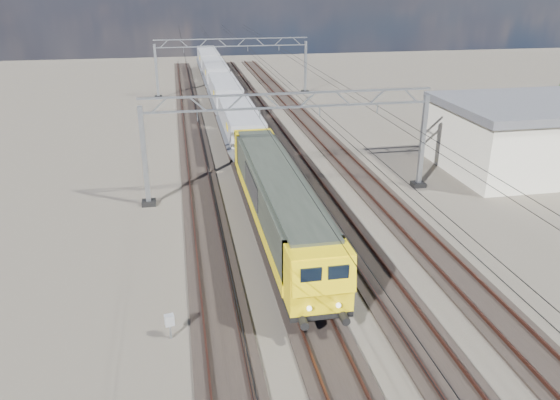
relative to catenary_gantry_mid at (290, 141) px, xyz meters
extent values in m
plane|color=#2B2720|center=(0.00, -4.00, -3.91)|extent=(160.00, 160.00, 0.00)
cube|color=black|center=(-6.00, -4.00, -3.85)|extent=(2.60, 140.00, 0.12)
cube|color=#502A20|center=(-6.72, -4.00, -3.69)|extent=(0.08, 140.00, 0.16)
cube|color=#502A20|center=(-5.28, -4.00, -3.69)|extent=(0.08, 140.00, 0.16)
cube|color=black|center=(-2.00, -4.00, -3.85)|extent=(2.60, 140.00, 0.12)
cube|color=#502A20|center=(-2.72, -4.00, -3.69)|extent=(0.08, 140.00, 0.16)
cube|color=#502A20|center=(-1.28, -4.00, -3.69)|extent=(0.08, 140.00, 0.16)
cube|color=black|center=(2.00, -4.00, -3.85)|extent=(2.60, 140.00, 0.12)
cube|color=#502A20|center=(1.28, -4.00, -3.69)|extent=(0.08, 140.00, 0.16)
cube|color=#502A20|center=(2.72, -4.00, -3.69)|extent=(0.08, 140.00, 0.16)
cube|color=black|center=(6.00, -4.00, -3.85)|extent=(2.60, 140.00, 0.12)
cube|color=#502A20|center=(5.28, -4.00, -3.69)|extent=(0.08, 140.00, 0.16)
cube|color=#502A20|center=(6.72, -4.00, -3.69)|extent=(0.08, 140.00, 0.16)
cube|color=gray|center=(-9.50, 0.00, -0.61)|extent=(0.30, 0.30, 6.60)
cube|color=gray|center=(9.50, 0.00, -0.61)|extent=(0.30, 0.30, 6.60)
cube|color=black|center=(-9.50, 0.00, -3.76)|extent=(0.90, 0.90, 0.30)
cube|color=black|center=(9.50, 0.00, -3.76)|extent=(0.90, 0.90, 0.30)
cube|color=gray|center=(0.00, 0.00, 3.14)|extent=(19.30, 0.18, 0.12)
cube|color=gray|center=(0.00, 0.00, 2.24)|extent=(19.30, 0.18, 0.12)
cube|color=gray|center=(-8.31, 0.00, 2.69)|extent=(1.03, 0.10, 0.94)
cube|color=gray|center=(-5.94, 0.00, 2.69)|extent=(1.03, 0.10, 0.94)
cube|color=gray|center=(-3.56, 0.00, 2.69)|extent=(1.03, 0.10, 0.94)
cube|color=gray|center=(-1.19, 0.00, 2.69)|extent=(1.03, 0.10, 0.94)
cube|color=gray|center=(1.19, 0.00, 2.69)|extent=(1.03, 0.10, 0.94)
cube|color=gray|center=(3.56, 0.00, 2.69)|extent=(1.03, 0.10, 0.94)
cube|color=gray|center=(5.94, 0.00, 2.69)|extent=(1.03, 0.10, 0.94)
cube|color=gray|center=(8.31, 0.00, 2.69)|extent=(1.03, 0.10, 0.94)
cube|color=gray|center=(-6.00, 0.00, 1.92)|extent=(0.06, 0.06, 0.65)
cube|color=gray|center=(-2.00, 0.00, 1.92)|extent=(0.06, 0.06, 0.65)
cube|color=gray|center=(2.00, 0.00, 1.92)|extent=(0.06, 0.06, 0.65)
cube|color=gray|center=(6.00, 0.00, 1.92)|extent=(0.06, 0.06, 0.65)
cube|color=gray|center=(-9.50, 36.00, -0.61)|extent=(0.30, 0.30, 6.60)
cube|color=gray|center=(9.50, 36.00, -0.61)|extent=(0.30, 0.30, 6.60)
cube|color=black|center=(-9.50, 36.00, -3.76)|extent=(0.90, 0.90, 0.30)
cube|color=black|center=(9.50, 36.00, -3.76)|extent=(0.90, 0.90, 0.30)
cube|color=gray|center=(0.00, 36.00, 3.14)|extent=(19.30, 0.18, 0.12)
cube|color=gray|center=(0.00, 36.00, 2.24)|extent=(19.30, 0.18, 0.12)
cube|color=gray|center=(-8.31, 36.00, 2.69)|extent=(1.03, 0.10, 0.94)
cube|color=gray|center=(-5.94, 36.00, 2.69)|extent=(1.03, 0.10, 0.94)
cube|color=gray|center=(-3.56, 36.00, 2.69)|extent=(1.03, 0.10, 0.94)
cube|color=gray|center=(-1.19, 36.00, 2.69)|extent=(1.03, 0.10, 0.94)
cube|color=gray|center=(1.19, 36.00, 2.69)|extent=(1.03, 0.10, 0.94)
cube|color=gray|center=(3.56, 36.00, 2.69)|extent=(1.03, 0.10, 0.94)
cube|color=gray|center=(5.94, 36.00, 2.69)|extent=(1.03, 0.10, 0.94)
cube|color=gray|center=(8.31, 36.00, 2.69)|extent=(1.03, 0.10, 0.94)
cube|color=gray|center=(-6.00, 36.00, 1.92)|extent=(0.06, 0.06, 0.65)
cube|color=gray|center=(-2.00, 36.00, 1.92)|extent=(0.06, 0.06, 0.65)
cube|color=gray|center=(2.00, 36.00, 1.92)|extent=(0.06, 0.06, 0.65)
cube|color=gray|center=(6.00, 36.00, 1.92)|extent=(0.06, 0.06, 0.65)
cylinder|color=black|center=(-6.00, 4.00, 1.59)|extent=(0.03, 140.00, 0.03)
cylinder|color=black|center=(-6.00, 4.00, 2.09)|extent=(0.03, 140.00, 0.03)
cylinder|color=black|center=(-2.00, 4.00, 1.59)|extent=(0.03, 140.00, 0.03)
cylinder|color=black|center=(-2.00, 4.00, 2.09)|extent=(0.03, 140.00, 0.03)
cylinder|color=black|center=(2.00, 4.00, 1.59)|extent=(0.03, 140.00, 0.03)
cylinder|color=black|center=(2.00, 4.00, 2.09)|extent=(0.03, 140.00, 0.03)
cylinder|color=black|center=(6.00, 4.00, 1.59)|extent=(0.03, 140.00, 0.03)
cylinder|color=black|center=(6.00, 4.00, 2.09)|extent=(0.03, 140.00, 0.03)
cube|color=black|center=(-2.00, -12.84, -3.16)|extent=(2.20, 3.60, 0.60)
cube|color=black|center=(-2.00, 0.16, -3.16)|extent=(2.20, 3.60, 0.60)
cube|color=black|center=(-2.00, -6.34, -2.78)|extent=(2.65, 20.00, 0.25)
cube|color=black|center=(-2.00, -6.34, -3.16)|extent=(2.20, 4.50, 0.75)
cube|color=#262C24|center=(-2.00, -6.34, -1.36)|extent=(2.65, 17.00, 2.60)
cube|color=yellow|center=(-3.34, -6.34, -2.36)|extent=(0.04, 17.00, 0.60)
cube|color=yellow|center=(-0.66, -6.34, -2.36)|extent=(0.04, 17.00, 0.60)
cube|color=black|center=(-3.35, -5.34, -1.01)|extent=(0.05, 5.00, 1.40)
cube|color=black|center=(-0.65, -5.34, -1.01)|extent=(0.05, 5.00, 1.40)
cube|color=#262C24|center=(-2.00, -6.34, 0.01)|extent=(2.25, 18.00, 0.15)
cube|color=yellow|center=(-2.00, -15.44, -1.36)|extent=(2.65, 1.80, 2.60)
cube|color=yellow|center=(-2.00, -16.39, -0.86)|extent=(2.60, 0.46, 1.52)
cube|color=black|center=(-2.55, -16.49, -0.76)|extent=(0.85, 0.08, 0.75)
cube|color=black|center=(-1.45, -16.49, -0.76)|extent=(0.85, 0.08, 0.75)
cylinder|color=black|center=(-2.85, -16.64, -2.76)|extent=(0.36, 0.50, 0.36)
cylinder|color=black|center=(-1.15, -16.64, -2.76)|extent=(0.36, 0.50, 0.36)
cylinder|color=white|center=(-2.60, -16.54, -2.16)|extent=(0.20, 0.08, 0.20)
cylinder|color=white|center=(-1.40, -16.54, -2.16)|extent=(0.20, 0.08, 0.20)
cube|color=yellow|center=(-2.00, 2.76, -1.36)|extent=(2.65, 1.80, 2.60)
cube|color=yellow|center=(-2.00, 3.71, -0.86)|extent=(2.60, 0.46, 1.52)
cube|color=black|center=(-2.55, 3.81, -0.76)|extent=(0.85, 0.08, 0.75)
cube|color=black|center=(-1.45, 3.81, -0.76)|extent=(0.85, 0.08, 0.75)
cylinder|color=black|center=(-2.85, 3.96, -2.76)|extent=(0.36, 0.50, 0.36)
cylinder|color=black|center=(-1.15, 3.96, -2.76)|extent=(0.36, 0.50, 0.36)
cylinder|color=white|center=(-2.60, 3.86, -2.16)|extent=(0.20, 0.08, 0.20)
cylinder|color=white|center=(-1.40, 3.86, -2.16)|extent=(0.20, 0.08, 0.20)
cube|color=black|center=(-2.00, 6.86, -3.19)|extent=(2.20, 2.60, 0.55)
cube|color=black|center=(-2.00, 15.86, -3.19)|extent=(2.20, 2.60, 0.55)
cube|color=black|center=(-2.00, 11.36, -2.83)|extent=(2.40, 13.00, 0.20)
cube|color=gray|center=(-2.00, 11.36, -1.11)|extent=(2.80, 12.00, 1.80)
cube|color=#4F5257|center=(-2.95, 11.36, -2.36)|extent=(1.48, 12.00, 1.36)
cube|color=#4F5257|center=(-1.05, 11.36, -2.36)|extent=(1.48, 12.00, 1.36)
cube|color=yellow|center=(-3.42, 8.36, -1.01)|extent=(0.04, 1.20, 0.50)
cube|color=black|center=(-2.00, 21.06, -3.19)|extent=(2.20, 2.60, 0.55)
cube|color=black|center=(-2.00, 30.06, -3.19)|extent=(2.20, 2.60, 0.55)
cube|color=black|center=(-2.00, 25.56, -2.83)|extent=(2.40, 13.00, 0.20)
cube|color=gray|center=(-2.00, 25.56, -1.11)|extent=(2.80, 12.00, 1.80)
cube|color=#4F5257|center=(-2.95, 25.56, -2.36)|extent=(1.48, 12.00, 1.36)
cube|color=#4F5257|center=(-1.05, 25.56, -2.36)|extent=(1.48, 12.00, 1.36)
cube|color=yellow|center=(-3.42, 22.56, -1.01)|extent=(0.04, 1.20, 0.50)
cube|color=black|center=(-2.00, 35.26, -3.19)|extent=(2.20, 2.60, 0.55)
cube|color=black|center=(-2.00, 44.26, -3.19)|extent=(2.20, 2.60, 0.55)
cube|color=black|center=(-2.00, 39.76, -2.83)|extent=(2.40, 13.00, 0.20)
cube|color=gray|center=(-2.00, 39.76, -1.11)|extent=(2.80, 12.00, 1.80)
cube|color=#4F5257|center=(-2.95, 39.76, -2.36)|extent=(1.48, 12.00, 1.36)
cube|color=#4F5257|center=(-1.05, 39.76, -2.36)|extent=(1.48, 12.00, 1.36)
cube|color=yellow|center=(-3.42, 36.76, -1.01)|extent=(0.04, 1.20, 0.50)
cube|color=black|center=(-2.00, 49.46, -3.19)|extent=(2.20, 2.60, 0.55)
cube|color=black|center=(-2.00, 58.46, -3.19)|extent=(2.20, 2.60, 0.55)
cube|color=black|center=(-2.00, 53.96, -2.83)|extent=(2.40, 13.00, 0.20)
cube|color=gray|center=(-2.00, 53.96, -1.11)|extent=(2.80, 12.00, 1.80)
cube|color=#4F5257|center=(-2.95, 53.96, -2.36)|extent=(1.48, 12.00, 1.36)
cube|color=#4F5257|center=(-1.05, 53.96, -2.36)|extent=(1.48, 12.00, 1.36)
cube|color=yellow|center=(-3.42, 50.96, -1.01)|extent=(0.04, 1.20, 0.50)
cube|color=gray|center=(-8.11, -15.05, -3.57)|extent=(0.09, 0.09, 0.66)
cube|color=#B0B3B8|center=(-8.11, -15.05, -3.01)|extent=(0.42, 0.35, 0.47)
camera|label=1|loc=(-7.15, -34.42, 9.92)|focal=35.00mm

